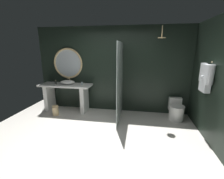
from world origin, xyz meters
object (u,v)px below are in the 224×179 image
at_px(rain_shower_head, 162,37).
at_px(waste_bin, 55,110).
at_px(vessel_sink, 67,82).
at_px(tumbler_cup, 82,83).
at_px(soap_dispenser, 56,82).
at_px(round_wall_mirror, 68,63).
at_px(hanging_bathrobe, 206,77).
at_px(toilet, 176,110).

height_order(rain_shower_head, waste_bin, rain_shower_head).
xyz_separation_m(vessel_sink, waste_bin, (-0.23, -0.45, -0.77)).
xyz_separation_m(vessel_sink, tumbler_cup, (0.48, -0.00, -0.02)).
bearing_deg(soap_dispenser, round_wall_mirror, 46.34).
relative_size(rain_shower_head, hanging_bathrobe, 0.46).
bearing_deg(waste_bin, hanging_bathrobe, -6.40).
relative_size(hanging_bathrobe, toilet, 1.12).
distance_m(vessel_sink, rain_shower_head, 3.02).
xyz_separation_m(soap_dispenser, hanging_bathrobe, (3.96, -0.80, 0.44)).
xyz_separation_m(tumbler_cup, hanging_bathrobe, (3.13, -0.88, 0.46)).
xyz_separation_m(vessel_sink, hanging_bathrobe, (3.61, -0.88, 0.44)).
relative_size(vessel_sink, soap_dispenser, 3.38).
bearing_deg(vessel_sink, toilet, -1.74).
distance_m(vessel_sink, round_wall_mirror, 0.61).
xyz_separation_m(tumbler_cup, soap_dispenser, (-0.83, -0.08, 0.02)).
relative_size(vessel_sink, round_wall_mirror, 0.47).
height_order(tumbler_cup, waste_bin, tumbler_cup).
bearing_deg(soap_dispenser, tumbler_cup, 5.54).
bearing_deg(waste_bin, round_wall_mirror, 75.01).
bearing_deg(vessel_sink, tumbler_cup, -0.48).
relative_size(soap_dispenser, hanging_bathrobe, 0.21).
distance_m(vessel_sink, waste_bin, 0.92).
relative_size(tumbler_cup, round_wall_mirror, 0.09).
xyz_separation_m(rain_shower_head, toilet, (0.56, 0.15, -1.98)).
xyz_separation_m(round_wall_mirror, hanging_bathrobe, (3.66, -1.12, -0.12)).
bearing_deg(tumbler_cup, round_wall_mirror, 155.89).
height_order(tumbler_cup, hanging_bathrobe, hanging_bathrobe).
height_order(vessel_sink, waste_bin, vessel_sink).
bearing_deg(vessel_sink, rain_shower_head, -5.27).
distance_m(vessel_sink, tumbler_cup, 0.48).
height_order(vessel_sink, toilet, vessel_sink).
distance_m(soap_dispenser, toilet, 3.69).
height_order(vessel_sink, soap_dispenser, vessel_sink).
xyz_separation_m(vessel_sink, round_wall_mirror, (-0.05, 0.23, 0.56)).
distance_m(vessel_sink, hanging_bathrobe, 3.74).
distance_m(round_wall_mirror, hanging_bathrobe, 3.83).
distance_m(tumbler_cup, waste_bin, 1.13).
distance_m(tumbler_cup, rain_shower_head, 2.61).
xyz_separation_m(round_wall_mirror, waste_bin, (-0.18, -0.68, -1.33)).
distance_m(rain_shower_head, toilet, 2.07).
xyz_separation_m(tumbler_cup, rain_shower_head, (2.23, -0.25, 1.33)).
xyz_separation_m(soap_dispenser, round_wall_mirror, (0.30, 0.32, 0.56)).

